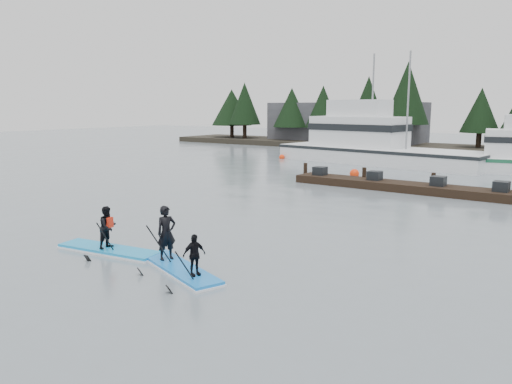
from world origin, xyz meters
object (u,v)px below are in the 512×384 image
Objects in this scene: floating_dock at (409,187)px; paddleboard_duo at (177,252)px; paddleboard_solo at (108,238)px; fishing_boat_large at (374,154)px.

floating_dock is 16.80m from paddleboard_duo.
fishing_boat_large is at bearing 87.63° from paddleboard_solo.
fishing_boat_large is at bearing 121.07° from floating_dock.
fishing_boat_large is at bearing 121.92° from paddleboard_duo.
paddleboard_solo is at bearing -76.33° from fishing_boat_large.
floating_dock is at bearing 68.32° from paddleboard_solo.
fishing_boat_large reaches higher than paddleboard_duo.
paddleboard_duo is (6.01, -29.03, -0.21)m from fishing_boat_large.
paddleboard_duo reaches higher than paddleboard_solo.
floating_dock is at bearing -52.55° from fishing_boat_large.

